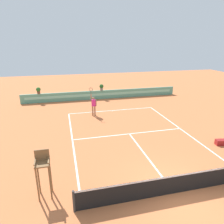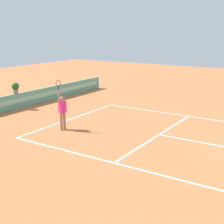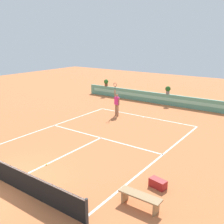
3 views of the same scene
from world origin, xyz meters
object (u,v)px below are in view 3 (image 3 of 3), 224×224
object	(u,v)px
potted_plant_centre	(168,90)
potted_plant_far_left	(106,82)
bench_courtside	(140,198)
tennis_ball_near_baseline	(46,165)
gear_bag	(158,183)
tennis_player	(117,103)

from	to	relation	value
potted_plant_centre	potted_plant_far_left	distance (m)	6.91
bench_courtside	potted_plant_centre	xyz separation A→B (m)	(-5.44, 14.55, 1.04)
bench_courtside	potted_plant_far_left	size ratio (longest dim) A/B	2.21
bench_courtside	tennis_ball_near_baseline	bearing A→B (deg)	177.65
tennis_ball_near_baseline	potted_plant_centre	world-z (taller)	potted_plant_centre
gear_bag	potted_plant_centre	xyz separation A→B (m)	(-5.39, 13.00, 1.23)
tennis_player	potted_plant_far_left	world-z (taller)	tennis_player
tennis_player	tennis_ball_near_baseline	bearing A→B (deg)	-77.40
gear_bag	tennis_player	world-z (taller)	tennis_player
gear_bag	tennis_player	distance (m)	10.43
bench_courtside	tennis_ball_near_baseline	size ratio (longest dim) A/B	23.53
tennis_player	tennis_ball_near_baseline	world-z (taller)	tennis_player
bench_courtside	potted_plant_centre	world-z (taller)	potted_plant_centre
tennis_ball_near_baseline	tennis_player	bearing A→B (deg)	102.60
gear_bag	potted_plant_centre	world-z (taller)	potted_plant_centre
tennis_player	tennis_ball_near_baseline	distance (m)	9.12
bench_courtside	tennis_ball_near_baseline	world-z (taller)	bench_courtside
potted_plant_far_left	tennis_player	bearing A→B (deg)	-47.01
bench_courtside	potted_plant_centre	distance (m)	15.57
potted_plant_far_left	bench_courtside	bearing A→B (deg)	-49.69
tennis_ball_near_baseline	potted_plant_far_left	xyz separation A→B (m)	(-7.10, 14.34, 1.38)
tennis_ball_near_baseline	potted_plant_centre	xyz separation A→B (m)	(-0.19, 14.34, 1.38)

